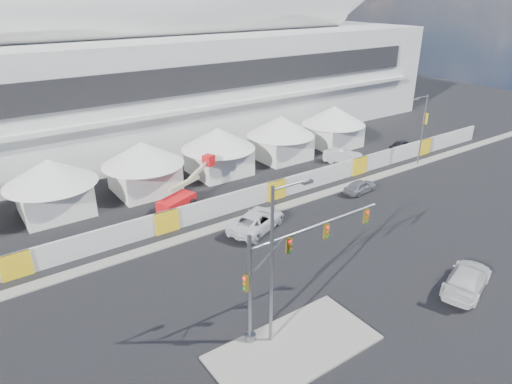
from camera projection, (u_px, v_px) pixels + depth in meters
ground at (332, 289)px, 32.41m from camera, size 160.00×160.00×0.00m
median_island at (294, 347)px, 26.99m from camera, size 10.00×5.00×0.15m
far_curb at (383, 175)px, 52.26m from camera, size 80.00×1.20×0.12m
stadium at (176, 68)px, 64.19m from camera, size 80.00×24.80×21.98m
tent_row at (182, 154)px, 49.34m from camera, size 53.40×8.40×5.40m
hoarding_fence at (276, 190)px, 46.01m from camera, size 70.00×0.25×2.00m
scaffold_tower at (381, 73)px, 81.09m from camera, size 4.40×4.40×12.00m
sedan_silver at (361, 186)px, 47.61m from camera, size 1.99×4.21×1.39m
pickup_curb at (257, 221)px, 40.14m from camera, size 5.05×6.83×1.72m
pickup_near at (467, 279)px, 32.05m from camera, size 4.11×6.37×1.72m
lot_car_a at (343, 156)px, 56.03m from camera, size 4.54×4.83×1.62m
lot_car_b at (402, 145)px, 60.19m from camera, size 2.13×4.24×1.39m
traffic_mast at (281, 271)px, 27.06m from camera, size 10.40×0.70×7.15m
streetlight_median at (276, 256)px, 25.29m from camera, size 2.79×0.28×10.08m
streetlight_curb at (422, 125)px, 53.47m from camera, size 2.52×0.57×8.52m
boom_lift at (183, 197)px, 44.27m from camera, size 8.02×3.12×3.93m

